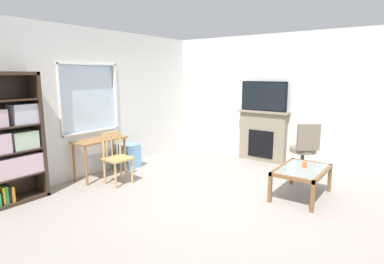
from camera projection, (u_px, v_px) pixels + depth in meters
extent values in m
cube|color=#9E9389|center=(217.00, 197.00, 4.91)|extent=(5.92, 6.19, 0.02)
cube|color=silver|center=(107.00, 149.00, 6.33)|extent=(4.92, 0.12, 0.80)
cube|color=silver|center=(101.00, 47.00, 5.98)|extent=(4.92, 0.12, 0.63)
cube|color=silver|center=(12.00, 104.00, 4.77)|extent=(1.48, 0.12, 1.27)
cube|color=silver|center=(152.00, 94.00, 7.22)|extent=(2.23, 0.12, 1.27)
cube|color=silver|center=(87.00, 98.00, 5.85)|extent=(1.22, 0.02, 1.27)
cube|color=white|center=(92.00, 131.00, 5.93)|extent=(1.28, 0.06, 0.03)
cube|color=white|center=(88.00, 64.00, 5.70)|extent=(1.28, 0.06, 0.03)
cube|color=white|center=(59.00, 101.00, 5.33)|extent=(0.03, 0.06, 1.27)
cube|color=white|center=(115.00, 96.00, 6.30)|extent=(0.03, 0.06, 1.27)
cube|color=silver|center=(280.00, 99.00, 6.68)|extent=(0.12, 5.39, 2.70)
cube|color=#38281E|center=(37.00, 135.00, 4.89)|extent=(0.05, 0.38, 1.91)
cube|color=#38281E|center=(1.00, 73.00, 4.38)|extent=(0.90, 0.38, 0.05)
cube|color=#38281E|center=(15.00, 200.00, 4.72)|extent=(0.90, 0.38, 0.05)
cube|color=#38281E|center=(3.00, 138.00, 4.65)|extent=(0.90, 0.02, 1.91)
cube|color=#38281E|center=(13.00, 176.00, 4.65)|extent=(0.85, 0.36, 0.02)
cube|color=#38281E|center=(10.00, 152.00, 4.58)|extent=(0.85, 0.36, 0.02)
cube|color=#38281E|center=(7.00, 126.00, 4.52)|extent=(0.85, 0.36, 0.02)
cube|color=#38281E|center=(4.00, 100.00, 4.45)|extent=(0.85, 0.36, 0.02)
cube|color=beige|center=(13.00, 166.00, 4.63)|extent=(0.77, 0.32, 0.29)
cube|color=#B7D6B2|center=(23.00, 140.00, 4.71)|extent=(0.36, 0.29, 0.26)
cube|color=silver|center=(23.00, 114.00, 4.66)|extent=(0.35, 0.28, 0.29)
cube|color=yellow|center=(1.00, 195.00, 4.53)|extent=(0.03, 0.23, 0.25)
cube|color=green|center=(4.00, 194.00, 4.56)|extent=(0.04, 0.22, 0.25)
cube|color=black|center=(7.00, 193.00, 4.59)|extent=(0.03, 0.24, 0.25)
cube|color=orange|center=(9.00, 193.00, 4.62)|extent=(0.03, 0.29, 0.23)
cube|color=olive|center=(100.00, 140.00, 5.74)|extent=(0.97, 0.44, 0.03)
cylinder|color=olive|center=(86.00, 166.00, 5.36)|extent=(0.04, 0.04, 0.69)
cylinder|color=olive|center=(125.00, 155.00, 6.05)|extent=(0.04, 0.04, 0.69)
cylinder|color=olive|center=(74.00, 163.00, 5.55)|extent=(0.04, 0.04, 0.69)
cylinder|color=olive|center=(113.00, 153.00, 6.25)|extent=(0.04, 0.04, 0.69)
cube|color=tan|center=(118.00, 159.00, 5.42)|extent=(0.46, 0.44, 0.04)
cylinder|color=tan|center=(115.00, 176.00, 5.23)|extent=(0.04, 0.04, 0.43)
cylinder|color=tan|center=(132.00, 171.00, 5.48)|extent=(0.04, 0.04, 0.43)
cylinder|color=tan|center=(105.00, 172.00, 5.44)|extent=(0.04, 0.04, 0.43)
cylinder|color=tan|center=(121.00, 168.00, 5.69)|extent=(0.04, 0.04, 0.43)
cylinder|color=tan|center=(103.00, 146.00, 5.35)|extent=(0.04, 0.04, 0.45)
cylinder|color=tan|center=(120.00, 143.00, 5.60)|extent=(0.04, 0.04, 0.45)
cube|color=tan|center=(111.00, 133.00, 5.44)|extent=(0.36, 0.07, 0.06)
cylinder|color=tan|center=(107.00, 147.00, 5.41)|extent=(0.02, 0.02, 0.35)
cylinder|color=tan|center=(112.00, 146.00, 5.48)|extent=(0.02, 0.02, 0.35)
cylinder|color=tan|center=(117.00, 145.00, 5.56)|extent=(0.02, 0.02, 0.35)
cube|color=#72ADDB|center=(128.00, 156.00, 6.42)|extent=(0.35, 0.40, 0.48)
cube|color=gray|center=(263.00, 137.00, 6.88)|extent=(0.18, 1.02, 1.06)
cube|color=black|center=(261.00, 144.00, 6.83)|extent=(0.03, 0.56, 0.58)
cube|color=gray|center=(263.00, 112.00, 6.76)|extent=(0.26, 1.12, 0.04)
cube|color=black|center=(264.00, 96.00, 6.70)|extent=(0.05, 1.00, 0.63)
cube|color=black|center=(263.00, 96.00, 6.68)|extent=(0.01, 0.95, 0.58)
cylinder|color=#7A6B5B|center=(303.00, 150.00, 5.94)|extent=(0.48, 0.48, 0.09)
cube|color=#7A6B5B|center=(308.00, 137.00, 5.67)|extent=(0.30, 0.37, 0.48)
cylinder|color=#38383D|center=(302.00, 162.00, 5.98)|extent=(0.06, 0.06, 0.42)
cube|color=#38383D|center=(294.00, 173.00, 6.02)|extent=(0.20, 0.25, 0.03)
cylinder|color=#38383D|center=(287.00, 173.00, 6.01)|extent=(0.05, 0.05, 0.05)
cube|color=#38383D|center=(302.00, 175.00, 5.89)|extent=(0.28, 0.13, 0.03)
cylinder|color=#38383D|center=(302.00, 177.00, 5.76)|extent=(0.05, 0.05, 0.05)
cube|color=#38383D|center=(309.00, 174.00, 5.94)|extent=(0.04, 0.28, 0.03)
cylinder|color=#38383D|center=(317.00, 175.00, 5.86)|extent=(0.05, 0.05, 0.05)
cube|color=#38383D|center=(306.00, 171.00, 6.10)|extent=(0.28, 0.12, 0.03)
cylinder|color=#38383D|center=(310.00, 170.00, 6.19)|extent=(0.05, 0.05, 0.05)
cube|color=#38383D|center=(297.00, 170.00, 6.15)|extent=(0.19, 0.25, 0.03)
cylinder|color=#38383D|center=(292.00, 169.00, 6.28)|extent=(0.05, 0.05, 0.05)
cube|color=#8C9E99|center=(302.00, 169.00, 4.84)|extent=(0.92, 0.56, 0.02)
cube|color=brown|center=(323.00, 173.00, 4.67)|extent=(1.02, 0.05, 0.05)
cube|color=brown|center=(283.00, 166.00, 5.02)|extent=(1.02, 0.05, 0.05)
cube|color=brown|center=(291.00, 178.00, 4.46)|extent=(0.05, 0.66, 0.05)
cube|color=brown|center=(311.00, 163.00, 5.23)|extent=(0.05, 0.66, 0.05)
cube|color=brown|center=(313.00, 198.00, 4.32)|extent=(0.05, 0.05, 0.41)
cube|color=brown|center=(330.00, 179.00, 5.10)|extent=(0.05, 0.05, 0.41)
cube|color=brown|center=(270.00, 189.00, 4.68)|extent=(0.05, 0.05, 0.41)
cube|color=brown|center=(292.00, 173.00, 5.45)|extent=(0.05, 0.05, 0.41)
cylinder|color=orange|center=(305.00, 165.00, 4.88)|extent=(0.07, 0.07, 0.09)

